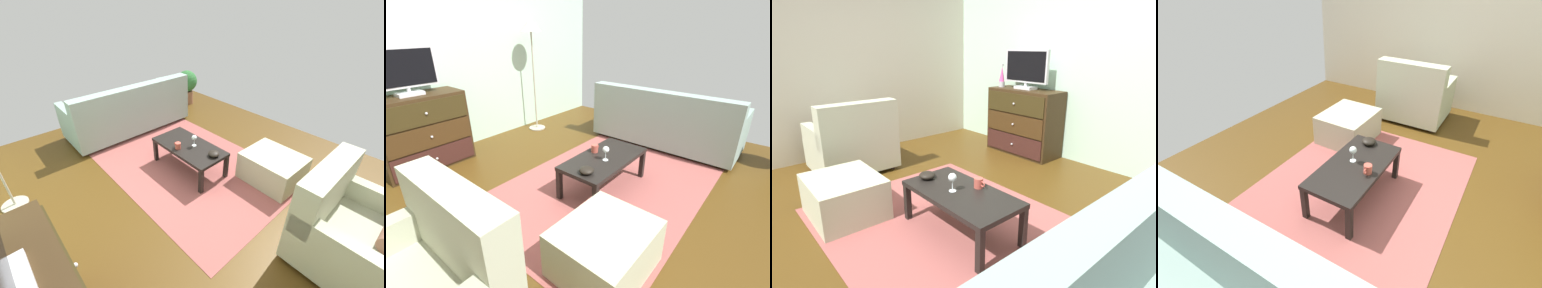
# 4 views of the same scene
# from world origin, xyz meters

# --- Properties ---
(ground_plane) EXTENTS (5.42, 4.82, 0.05)m
(ground_plane) POSITION_xyz_m (0.00, 0.00, -0.03)
(ground_plane) COLOR #4D3311
(wall_plain_left) EXTENTS (0.12, 4.82, 2.55)m
(wall_plain_left) POSITION_xyz_m (-2.47, 0.00, 1.27)
(wall_plain_left) COLOR beige
(wall_plain_left) RESTS_ON ground_plane
(area_rug) EXTENTS (2.60, 1.90, 0.01)m
(area_rug) POSITION_xyz_m (0.20, -0.20, 0.00)
(area_rug) COLOR #9A4E4A
(area_rug) RESTS_ON ground_plane
(coffee_table) EXTENTS (1.00, 0.52, 0.37)m
(coffee_table) POSITION_xyz_m (0.22, -0.17, 0.33)
(coffee_table) COLOR black
(coffee_table) RESTS_ON ground_plane
(wine_glass) EXTENTS (0.07, 0.07, 0.16)m
(wine_glass) POSITION_xyz_m (0.17, -0.22, 0.49)
(wine_glass) COLOR silver
(wine_glass) RESTS_ON coffee_table
(mug) EXTENTS (0.11, 0.08, 0.08)m
(mug) POSITION_xyz_m (0.26, -0.02, 0.42)
(mug) COLOR #B74D40
(mug) RESTS_ON coffee_table
(bowl_decorative) EXTENTS (0.14, 0.14, 0.06)m
(bowl_decorative) POSITION_xyz_m (-0.18, -0.24, 0.41)
(bowl_decorative) COLOR black
(bowl_decorative) RESTS_ON coffee_table
(armchair) EXTENTS (0.80, 0.92, 0.90)m
(armchair) POSITION_xyz_m (-1.70, -0.30, 0.36)
(armchair) COLOR #332319
(armchair) RESTS_ON ground_plane
(ottoman) EXTENTS (0.71, 0.61, 0.37)m
(ottoman) POSITION_xyz_m (-0.69, -0.80, 0.19)
(ottoman) COLOR #B1B292
(ottoman) RESTS_ON ground_plane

